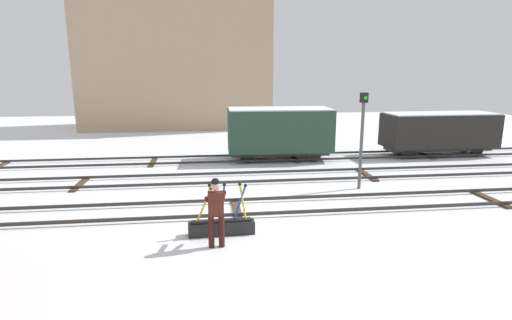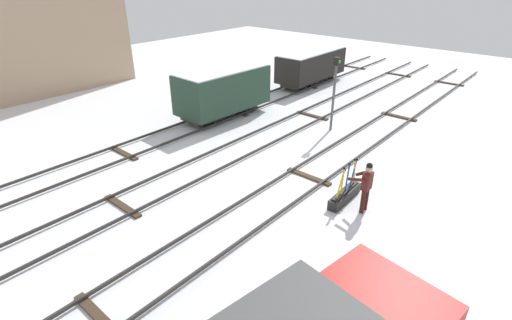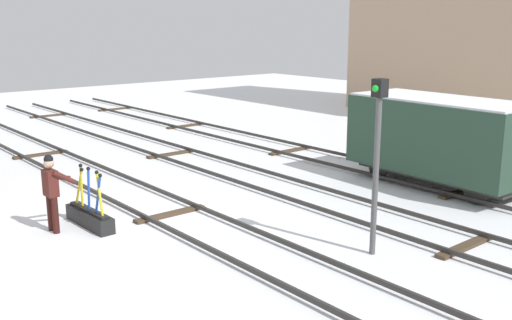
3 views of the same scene
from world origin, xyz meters
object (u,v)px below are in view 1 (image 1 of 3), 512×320
(switch_lever_frame, at_px, (222,225))
(freight_car_mid_siding, at_px, (279,131))
(signal_post, at_px, (362,131))
(freight_car_back_track, at_px, (439,131))
(rail_worker, at_px, (216,208))

(switch_lever_frame, height_order, freight_car_mid_siding, freight_car_mid_siding)
(switch_lever_frame, xyz_separation_m, signal_post, (5.35, 3.74, 1.97))
(signal_post, bearing_deg, freight_car_back_track, 40.36)
(switch_lever_frame, xyz_separation_m, rail_worker, (-0.17, -0.77, 0.77))
(switch_lever_frame, height_order, signal_post, signal_post)
(switch_lever_frame, distance_m, freight_car_back_track, 14.98)
(freight_car_back_track, bearing_deg, signal_post, -140.30)
(signal_post, distance_m, freight_car_back_track, 8.48)
(signal_post, relative_size, freight_car_back_track, 0.62)
(rail_worker, relative_size, freight_car_mid_siding, 0.35)
(switch_lever_frame, relative_size, signal_post, 0.50)
(switch_lever_frame, relative_size, rail_worker, 1.00)
(freight_car_mid_siding, xyz_separation_m, freight_car_back_track, (8.51, -0.00, -0.17))
(switch_lever_frame, xyz_separation_m, freight_car_mid_siding, (3.26, 9.20, 1.22))
(rail_worker, height_order, signal_post, signal_post)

